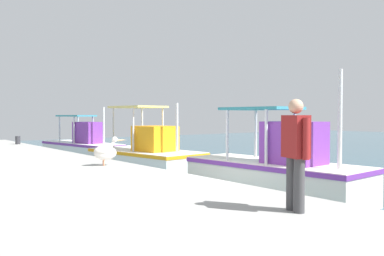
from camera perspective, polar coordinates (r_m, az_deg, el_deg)
name	(u,v)px	position (r m, az deg, el deg)	size (l,w,h in m)	color
fishing_boat_nearest	(82,145)	(22.71, -14.97, -2.35)	(6.01, 2.39, 2.65)	white
fishing_boat_second	(146,155)	(16.61, -6.36, -3.77)	(5.37, 2.76, 2.69)	white
fishing_boat_third	(276,171)	(11.43, 11.61, -5.90)	(5.29, 2.15, 3.32)	silver
pelican	(105,152)	(11.95, -11.95, -3.23)	(0.49, 0.97, 0.82)	tan
fisherman_standing	(296,149)	(6.29, 14.17, -2.91)	(0.60, 0.36, 1.67)	#3F3F42
mooring_bollard_nearest	(18,140)	(22.20, -23.00, -1.56)	(0.24, 0.24, 0.40)	#333338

